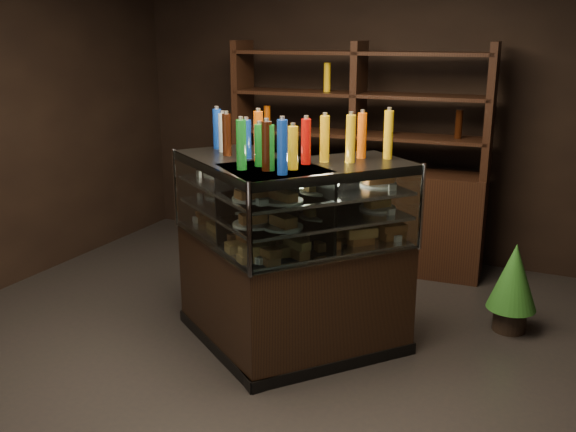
% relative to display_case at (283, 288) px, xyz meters
% --- Properties ---
extents(ground, '(5.00, 5.00, 0.00)m').
position_rel_display_case_xyz_m(ground, '(-0.09, -0.24, -0.44)').
color(ground, black).
rests_on(ground, ground).
extents(room_shell, '(5.02, 5.02, 3.01)m').
position_rel_display_case_xyz_m(room_shell, '(-0.09, -0.24, 1.50)').
color(room_shell, black).
rests_on(room_shell, ground).
extents(display_case, '(1.72, 1.29, 1.30)m').
position_rel_display_case_xyz_m(display_case, '(0.00, 0.00, 0.00)').
color(display_case, black).
rests_on(display_case, ground).
extents(food_display, '(1.39, 0.95, 0.41)m').
position_rel_display_case_xyz_m(food_display, '(0.00, -0.00, 0.54)').
color(food_display, '#C37946').
rests_on(food_display, display_case).
extents(bottles_top, '(1.22, 0.80, 0.30)m').
position_rel_display_case_xyz_m(bottles_top, '(-0.00, 0.00, 0.99)').
color(bottles_top, black).
rests_on(bottles_top, display_case).
extents(potted_conifer, '(0.35, 0.35, 0.74)m').
position_rel_display_case_xyz_m(potted_conifer, '(1.35, 0.94, -0.02)').
color(potted_conifer, black).
rests_on(potted_conifer, ground).
extents(back_shelving, '(2.30, 0.57, 2.00)m').
position_rel_display_case_xyz_m(back_shelving, '(-0.14, 1.81, 0.17)').
color(back_shelving, black).
rests_on(back_shelving, ground).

